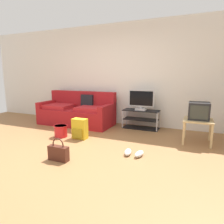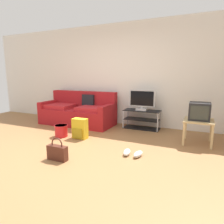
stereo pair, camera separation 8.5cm
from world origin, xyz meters
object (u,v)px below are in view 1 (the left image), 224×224
object	(u,v)px
backpack	(80,129)
cleaning_bucket	(61,131)
couch	(77,112)
handbag	(58,153)
tv_stand	(141,119)
flat_tv	(141,100)
side_table	(198,123)
sneakers_pair	(133,153)
crt_tv	(199,111)

from	to	relation	value
backpack	cleaning_bucket	size ratio (longest dim) A/B	1.48
cleaning_bucket	backpack	bearing A→B (deg)	8.17
couch	handbag	xyz separation A→B (m)	(1.04, -2.16, -0.20)
handbag	tv_stand	bearing A→B (deg)	73.71
cleaning_bucket	flat_tv	bearing A→B (deg)	43.35
side_table	couch	bearing A→B (deg)	172.92
couch	sneakers_pair	xyz separation A→B (m)	(2.08, -1.50, -0.29)
backpack	handbag	distance (m)	1.13
flat_tv	backpack	size ratio (longest dim) A/B	1.49
side_table	cleaning_bucket	distance (m)	2.88
flat_tv	side_table	xyz separation A→B (m)	(1.32, -0.61, -0.32)
couch	flat_tv	bearing A→B (deg)	7.38
sneakers_pair	tv_stand	bearing A→B (deg)	101.06
couch	side_table	xyz separation A→B (m)	(3.07, -0.38, 0.08)
crt_tv	cleaning_bucket	bearing A→B (deg)	-164.43
flat_tv	tv_stand	bearing A→B (deg)	90.00
sneakers_pair	handbag	bearing A→B (deg)	-147.85
flat_tv	sneakers_pair	distance (m)	1.89
backpack	handbag	bearing A→B (deg)	-70.75
crt_tv	sneakers_pair	distance (m)	1.62
crt_tv	handbag	size ratio (longest dim) A/B	1.03
flat_tv	cleaning_bucket	size ratio (longest dim) A/B	2.20
crt_tv	cleaning_bucket	size ratio (longest dim) A/B	1.31
couch	side_table	world-z (taller)	couch
backpack	sneakers_pair	size ratio (longest dim) A/B	1.24
couch	flat_tv	xyz separation A→B (m)	(1.74, 0.23, 0.40)
crt_tv	backpack	xyz separation A→B (m)	(-2.31, -0.71, -0.44)
backpack	cleaning_bucket	world-z (taller)	backpack
backpack	handbag	world-z (taller)	backpack
couch	cleaning_bucket	bearing A→B (deg)	-75.17
couch	cleaning_bucket	xyz separation A→B (m)	(0.30, -1.14, -0.19)
tv_stand	sneakers_pair	world-z (taller)	tv_stand
cleaning_bucket	sneakers_pair	bearing A→B (deg)	-11.53
flat_tv	handbag	size ratio (longest dim) A/B	1.73
tv_stand	crt_tv	world-z (taller)	crt_tv
couch	flat_tv	size ratio (longest dim) A/B	3.15
crt_tv	side_table	bearing A→B (deg)	-90.00
cleaning_bucket	sneakers_pair	xyz separation A→B (m)	(1.78, -0.36, -0.09)
crt_tv	handbag	bearing A→B (deg)	-138.53
tv_stand	cleaning_bucket	xyz separation A→B (m)	(-1.44, -1.38, -0.10)
cleaning_bucket	sneakers_pair	size ratio (longest dim) A/B	0.84
tv_stand	sneakers_pair	xyz separation A→B (m)	(0.34, -1.75, -0.19)
tv_stand	handbag	xyz separation A→B (m)	(-0.70, -2.40, -0.11)
crt_tv	sneakers_pair	size ratio (longest dim) A/B	1.10
crt_tv	handbag	xyz separation A→B (m)	(-2.03, -1.79, -0.52)
backpack	handbag	xyz separation A→B (m)	(0.29, -1.09, -0.08)
tv_stand	sneakers_pair	size ratio (longest dim) A/B	2.60
tv_stand	couch	bearing A→B (deg)	-171.90
sneakers_pair	side_table	bearing A→B (deg)	48.72
handbag	crt_tv	bearing A→B (deg)	41.47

